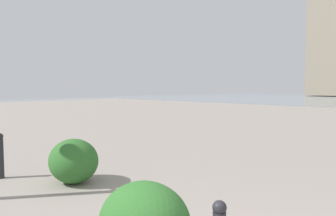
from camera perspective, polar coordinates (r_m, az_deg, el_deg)
bollard_mid at (r=6.77m, az=-28.15°, el=-7.49°), size 0.13×0.13×0.86m
shrub_low at (r=5.96m, az=-16.75°, el=-9.19°), size 0.94×0.85×0.80m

